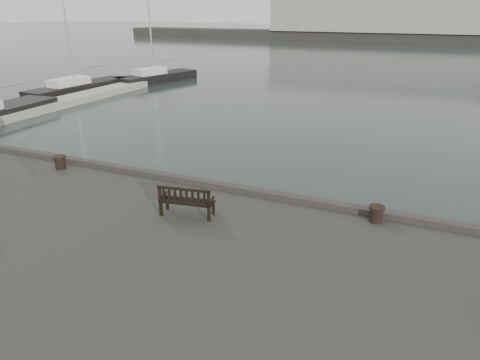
{
  "coord_description": "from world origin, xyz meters",
  "views": [
    {
      "loc": [
        4.8,
        -10.94,
        6.67
      ],
      "look_at": [
        0.2,
        -0.5,
        2.1
      ],
      "focal_mm": 32.0,
      "sensor_mm": 36.0,
      "label": 1
    }
  ],
  "objects_px": {
    "bench": "(187,206)",
    "yacht_d": "(157,79)",
    "bollard_left": "(60,162)",
    "bollard_right": "(376,214)",
    "yacht_b": "(80,90)"
  },
  "relations": [
    {
      "from": "bollard_right",
      "to": "yacht_b",
      "type": "distance_m",
      "value": 31.85
    },
    {
      "from": "bench",
      "to": "bollard_left",
      "type": "distance_m",
      "value": 5.98
    },
    {
      "from": "bench",
      "to": "bollard_left",
      "type": "height_order",
      "value": "bench"
    },
    {
      "from": "bollard_right",
      "to": "bench",
      "type": "bearing_deg",
      "value": -160.45
    },
    {
      "from": "bollard_left",
      "to": "yacht_b",
      "type": "bearing_deg",
      "value": 131.94
    },
    {
      "from": "bollard_left",
      "to": "bollard_right",
      "type": "xyz_separation_m",
      "value": [
        10.45,
        0.28,
        -0.01
      ]
    },
    {
      "from": "bench",
      "to": "yacht_d",
      "type": "bearing_deg",
      "value": 115.88
    },
    {
      "from": "yacht_d",
      "to": "yacht_b",
      "type": "bearing_deg",
      "value": -94.1
    },
    {
      "from": "bench",
      "to": "yacht_d",
      "type": "distance_m",
      "value": 33.26
    },
    {
      "from": "bollard_right",
      "to": "yacht_d",
      "type": "distance_m",
      "value": 34.92
    },
    {
      "from": "bench",
      "to": "yacht_b",
      "type": "bearing_deg",
      "value": 129.08
    },
    {
      "from": "bench",
      "to": "yacht_b",
      "type": "relative_size",
      "value": 0.12
    },
    {
      "from": "yacht_d",
      "to": "bollard_left",
      "type": "bearing_deg",
      "value": -48.04
    },
    {
      "from": "bench",
      "to": "bollard_left",
      "type": "relative_size",
      "value": 3.34
    },
    {
      "from": "bollard_left",
      "to": "yacht_b",
      "type": "height_order",
      "value": "yacht_b"
    }
  ]
}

